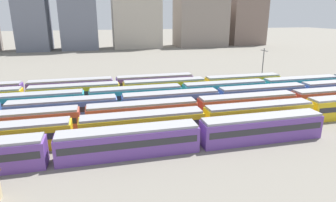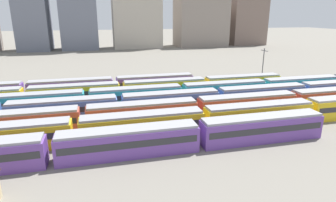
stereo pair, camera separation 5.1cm
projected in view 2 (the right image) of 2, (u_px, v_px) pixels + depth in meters
ground_plane at (18, 124)px, 47.56m from camera, size 600.00×600.00×0.00m
train_track_0 at (129, 142)px, 36.41m from camera, size 55.80×3.06×3.75m
train_track_1 at (204, 120)px, 44.02m from camera, size 74.70×3.06×3.75m
train_track_2 at (197, 109)px, 49.03m from camera, size 74.70×3.06×3.75m
train_track_3 at (218, 98)px, 55.27m from camera, size 112.50×3.06×3.75m
train_track_4 at (224, 90)px, 60.96m from camera, size 93.60×3.06×3.75m
train_track_5 at (122, 90)px, 60.86m from camera, size 74.70×3.06×3.75m
train_track_6 at (71, 87)px, 63.25m from camera, size 55.80×3.06×3.75m
catenary_pole_1 at (263, 63)px, 76.26m from camera, size 0.24×3.20×8.85m
distant_building_1 at (32, 10)px, 138.46m from camera, size 14.87×17.41×39.04m
distant_building_2 at (78, 3)px, 142.52m from camera, size 17.87×16.57×45.48m
distant_building_3 at (136, 11)px, 150.31m from camera, size 25.14×15.54×38.47m
distant_building_4 at (201, 23)px, 160.47m from camera, size 27.50×18.40×25.76m
distant_building_5 at (247, 21)px, 166.83m from camera, size 20.42×12.78×27.61m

